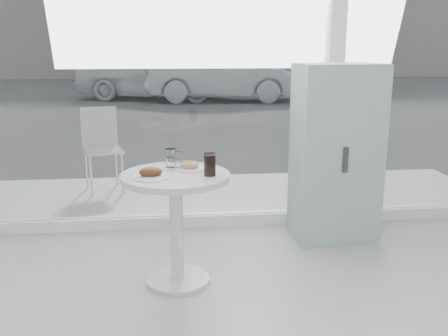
{
  "coord_description": "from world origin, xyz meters",
  "views": [
    {
      "loc": [
        -0.52,
        -1.28,
        1.59
      ],
      "look_at": [
        -0.2,
        1.7,
        0.85
      ],
      "focal_mm": 40.0,
      "sensor_mm": 36.0,
      "label": 1
    }
  ],
  "objects": [
    {
      "name": "storefront",
      "position": [
        0.07,
        3.0,
        1.71
      ],
      "size": [
        5.0,
        0.14,
        3.0
      ],
      "color": "white",
      "rests_on": "ground"
    },
    {
      "name": "main_table",
      "position": [
        -0.5,
        1.9,
        0.55
      ],
      "size": [
        0.72,
        0.72,
        0.77
      ],
      "color": "white",
      "rests_on": "ground"
    },
    {
      "name": "patio_deck",
      "position": [
        0.0,
        3.8,
        0.03
      ],
      "size": [
        5.6,
        1.6,
        0.05
      ],
      "primitive_type": "cube",
      "color": "silver",
      "rests_on": "ground"
    },
    {
      "name": "street",
      "position": [
        0.0,
        16.0,
        -0.0
      ],
      "size": [
        40.0,
        24.0,
        0.0
      ],
      "primitive_type": "cube",
      "color": "#393939",
      "rests_on": "ground"
    },
    {
      "name": "mint_cabinet",
      "position": [
        0.82,
        2.6,
        0.73
      ],
      "size": [
        0.69,
        0.48,
        1.45
      ],
      "rotation": [
        0.0,
        0.0,
        0.04
      ],
      "color": "#85AA9B",
      "rests_on": "ground"
    },
    {
      "name": "patio_chair",
      "position": [
        -1.27,
        4.13,
        0.56
      ],
      "size": [
        0.48,
        0.48,
        0.89
      ],
      "rotation": [
        0.0,
        0.0,
        0.29
      ],
      "color": "white",
      "rests_on": "patio_deck"
    },
    {
      "name": "car_white",
      "position": [
        -0.99,
        14.07,
        0.78
      ],
      "size": [
        4.92,
        3.01,
        1.57
      ],
      "primitive_type": "imported",
      "rotation": [
        0.0,
        0.0,
        1.3
      ],
      "color": "silver",
      "rests_on": "street"
    },
    {
      "name": "car_silver",
      "position": [
        1.0,
        13.29,
        0.72
      ],
      "size": [
        4.47,
        1.85,
        1.44
      ],
      "primitive_type": "imported",
      "rotation": [
        0.0,
        0.0,
        1.5
      ],
      "color": "#979A9E",
      "rests_on": "street"
    },
    {
      "name": "plate_fritter",
      "position": [
        -0.65,
        1.81,
        0.8
      ],
      "size": [
        0.25,
        0.25,
        0.07
      ],
      "color": "white",
      "rests_on": "main_table"
    },
    {
      "name": "plate_donut",
      "position": [
        -0.4,
        2.01,
        0.79
      ],
      "size": [
        0.2,
        0.2,
        0.05
      ],
      "color": "white",
      "rests_on": "main_table"
    },
    {
      "name": "water_tumbler_a",
      "position": [
        -0.52,
        2.1,
        0.83
      ],
      "size": [
        0.08,
        0.08,
        0.13
      ],
      "color": "white",
      "rests_on": "main_table"
    },
    {
      "name": "water_tumbler_b",
      "position": [
        -0.46,
        2.04,
        0.82
      ],
      "size": [
        0.07,
        0.07,
        0.12
      ],
      "color": "white",
      "rests_on": "main_table"
    },
    {
      "name": "cola_glass",
      "position": [
        -0.28,
        1.83,
        0.84
      ],
      "size": [
        0.08,
        0.08,
        0.15
      ],
      "color": "white",
      "rests_on": "main_table"
    }
  ]
}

